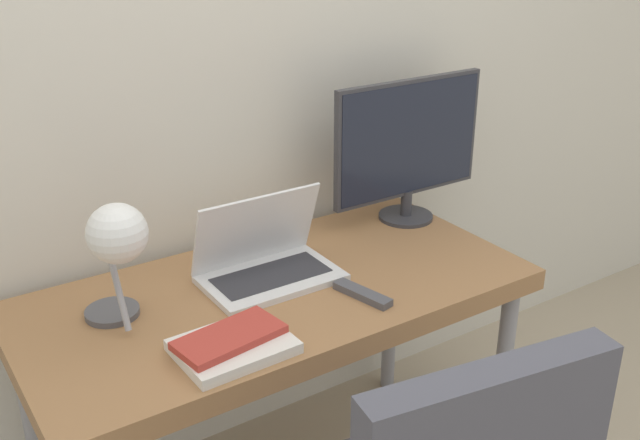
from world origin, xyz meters
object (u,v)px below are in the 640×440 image
object	(u,v)px
laptop	(266,262)
book_stack	(232,344)
monitor	(409,144)
desk_lamp	(117,243)

from	to	relation	value
laptop	book_stack	size ratio (longest dim) A/B	1.36
monitor	desk_lamp	bearing A→B (deg)	-169.78
laptop	desk_lamp	world-z (taller)	desk_lamp
book_stack	monitor	bearing A→B (deg)	25.01
desk_lamp	book_stack	xyz separation A→B (m)	(0.18, -0.21, -0.22)
book_stack	desk_lamp	bearing A→B (deg)	130.69
monitor	desk_lamp	xyz separation A→B (m)	(-1.01, -0.18, -0.01)
desk_lamp	book_stack	size ratio (longest dim) A/B	1.26
laptop	desk_lamp	distance (m)	0.47
laptop	monitor	size ratio (longest dim) A/B	0.67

